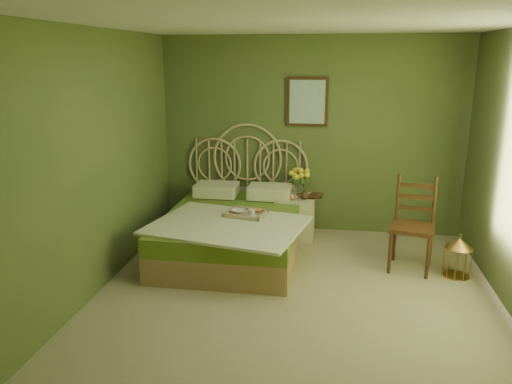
% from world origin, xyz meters
% --- Properties ---
extents(floor, '(4.50, 4.50, 0.00)m').
position_xyz_m(floor, '(0.00, 0.00, 0.00)').
color(floor, tan).
rests_on(floor, ground).
extents(ceiling, '(4.50, 4.50, 0.00)m').
position_xyz_m(ceiling, '(0.00, 0.00, 2.60)').
color(ceiling, silver).
rests_on(ceiling, wall_back).
extents(wall_back, '(4.00, 0.00, 4.00)m').
position_xyz_m(wall_back, '(0.00, 2.25, 1.30)').
color(wall_back, '#5C6837').
rests_on(wall_back, floor).
extents(wall_left, '(0.00, 4.50, 4.50)m').
position_xyz_m(wall_left, '(-2.00, 0.00, 1.30)').
color(wall_left, '#5C6837').
rests_on(wall_left, floor).
extents(wall_art, '(0.54, 0.04, 0.64)m').
position_xyz_m(wall_art, '(-0.06, 2.22, 1.75)').
color(wall_art, '#32190D').
rests_on(wall_art, wall_back).
extents(bed, '(1.84, 2.32, 1.44)m').
position_xyz_m(bed, '(-0.85, 1.23, 0.31)').
color(bed, tan).
rests_on(bed, floor).
extents(nightstand, '(0.50, 0.50, 0.98)m').
position_xyz_m(nightstand, '(-0.15, 1.91, 0.35)').
color(nightstand, beige).
rests_on(nightstand, floor).
extents(chair, '(0.55, 0.55, 1.05)m').
position_xyz_m(chair, '(1.21, 1.13, 0.58)').
color(chair, '#32190D').
rests_on(chair, floor).
extents(birdcage, '(0.29, 0.29, 0.44)m').
position_xyz_m(birdcage, '(1.70, 0.94, 0.21)').
color(birdcage, '#BA843B').
rests_on(birdcage, floor).
extents(book_lower, '(0.17, 0.23, 0.02)m').
position_xyz_m(book_lower, '(0.02, 1.92, 0.56)').
color(book_lower, '#381E0F').
rests_on(book_lower, nightstand).
extents(book_upper, '(0.22, 0.26, 0.02)m').
position_xyz_m(book_upper, '(0.02, 1.92, 0.58)').
color(book_upper, '#472819').
rests_on(book_upper, nightstand).
extents(cereal_bowl, '(0.19, 0.19, 0.04)m').
position_xyz_m(cereal_bowl, '(-0.76, 1.09, 0.57)').
color(cereal_bowl, white).
rests_on(cereal_bowl, bed).
extents(coffee_cup, '(0.09, 0.09, 0.08)m').
position_xyz_m(coffee_cup, '(-0.58, 0.98, 0.59)').
color(coffee_cup, white).
rests_on(coffee_cup, bed).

